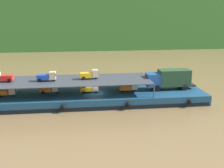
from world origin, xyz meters
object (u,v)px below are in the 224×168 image
at_px(mini_truck_lower_stern, 6,91).
at_px(mini_truck_upper_stern, 3,77).
at_px(covered_lorry, 169,79).
at_px(mini_truck_lower_mid, 90,88).
at_px(mini_truck_upper_fore, 90,74).
at_px(mini_truck_upper_mid, 47,77).
at_px(cargo_barge, 94,97).
at_px(mini_truck_lower_fore, 128,87).
at_px(mini_truck_lower_aft, 49,88).

height_order(mini_truck_lower_stern, mini_truck_upper_stern, mini_truck_upper_stern).
relative_size(covered_lorry, mini_truck_upper_stern, 2.83).
height_order(mini_truck_lower_mid, mini_truck_upper_fore, mini_truck_upper_fore).
xyz_separation_m(mini_truck_lower_stern, mini_truck_upper_fore, (12.08, 0.69, 2.00)).
bearing_deg(mini_truck_upper_mid, mini_truck_lower_mid, 2.04).
height_order(cargo_barge, mini_truck_lower_stern, mini_truck_lower_stern).
bearing_deg(mini_truck_lower_fore, mini_truck_lower_aft, 177.05).
relative_size(mini_truck_lower_fore, mini_truck_upper_stern, 0.98).
height_order(mini_truck_lower_stern, mini_truck_upper_mid, mini_truck_upper_mid).
relative_size(mini_truck_lower_aft, mini_truck_upper_stern, 0.99).
relative_size(covered_lorry, mini_truck_upper_mid, 2.83).
bearing_deg(cargo_barge, mini_truck_lower_fore, -0.15).
height_order(mini_truck_lower_fore, mini_truck_upper_fore, mini_truck_upper_fore).
xyz_separation_m(mini_truck_lower_fore, mini_truck_upper_fore, (-5.87, 0.41, 2.00)).
bearing_deg(covered_lorry, mini_truck_lower_fore, -177.03).
relative_size(mini_truck_lower_aft, mini_truck_lower_fore, 1.00).
height_order(mini_truck_lower_stern, mini_truck_lower_mid, same).
xyz_separation_m(mini_truck_upper_mid, mini_truck_upper_fore, (6.23, 0.58, 0.00)).
bearing_deg(covered_lorry, mini_truck_lower_aft, 179.14).
bearing_deg(mini_truck_lower_stern, mini_truck_lower_mid, 1.53).
xyz_separation_m(covered_lorry, mini_truck_upper_mid, (-18.57, -0.51, 1.00)).
relative_size(cargo_barge, covered_lorry, 4.25).
bearing_deg(mini_truck_lower_mid, mini_truck_lower_fore, -0.43).
bearing_deg(covered_lorry, mini_truck_lower_mid, -178.65).
xyz_separation_m(covered_lorry, mini_truck_lower_fore, (-6.47, -0.34, -1.00)).
relative_size(mini_truck_lower_stern, mini_truck_lower_fore, 1.02).
relative_size(mini_truck_lower_mid, mini_truck_upper_fore, 0.99).
height_order(mini_truck_upper_stern, mini_truck_upper_mid, same).
xyz_separation_m(mini_truck_lower_fore, mini_truck_upper_mid, (-12.10, -0.18, 2.00)).
distance_m(mini_truck_lower_fore, mini_truck_upper_mid, 12.26).
xyz_separation_m(covered_lorry, mini_truck_lower_mid, (-12.38, -0.29, -1.00)).
bearing_deg(mini_truck_upper_mid, mini_truck_upper_stern, 176.91).
bearing_deg(cargo_barge, mini_truck_upper_mid, -178.40).
bearing_deg(mini_truck_lower_mid, mini_truck_lower_stern, -178.47).
distance_m(mini_truck_lower_mid, mini_truck_upper_fore, 2.03).
distance_m(covered_lorry, mini_truck_upper_fore, 12.38).
xyz_separation_m(mini_truck_lower_aft, mini_truck_upper_mid, (-0.22, -0.79, 2.00)).
distance_m(mini_truck_upper_stern, mini_truck_upper_mid, 6.24).
relative_size(cargo_barge, mini_truck_upper_mid, 12.01).
relative_size(mini_truck_upper_stern, mini_truck_upper_mid, 1.00).
distance_m(mini_truck_lower_mid, mini_truck_upper_stern, 12.58).
bearing_deg(mini_truck_upper_fore, cargo_barge, -33.72).
relative_size(mini_truck_lower_aft, mini_truck_upper_mid, 0.99).
bearing_deg(cargo_barge, mini_truck_upper_stern, 179.36).
height_order(mini_truck_lower_mid, mini_truck_upper_stern, mini_truck_upper_stern).
bearing_deg(mini_truck_lower_stern, cargo_barge, 1.32).
distance_m(mini_truck_lower_stern, mini_truck_upper_mid, 6.18).
xyz_separation_m(mini_truck_lower_aft, mini_truck_lower_mid, (5.97, -0.57, 0.00)).
xyz_separation_m(covered_lorry, mini_truck_lower_stern, (-24.42, -0.61, -1.00)).
relative_size(mini_truck_lower_stern, mini_truck_upper_mid, 1.00).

